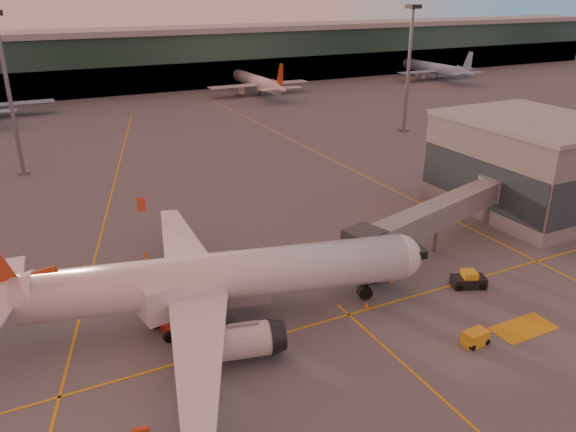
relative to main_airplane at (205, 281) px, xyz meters
name	(u,v)px	position (x,y,z in m)	size (l,w,h in m)	color
ground	(330,358)	(7.29, -9.94, -4.21)	(600.00, 600.00, 0.00)	#4C4F54
taxi_markings	(128,203)	(-0.03, 34.55, -4.20)	(100.12, 173.00, 0.01)	gold
terminal	(79,63)	(7.29, 131.86, 4.55)	(400.00, 20.00, 17.60)	#19382D
gate_building	(529,164)	(49.23, 8.00, 2.08)	(18.40, 22.40, 12.60)	slate
mast_west_near	(7,83)	(-12.71, 56.06, 10.65)	(2.40, 2.40, 25.60)	slate
mast_east_near	(409,60)	(62.29, 52.06, 10.65)	(2.40, 2.40, 25.60)	slate
distant_aircraft_row	(7,115)	(-13.71, 108.06, -4.21)	(290.00, 34.00, 13.00)	#82ADD9
main_airplane	(205,281)	(0.00, 0.00, 0.00)	(42.51, 38.68, 12.95)	silver
jet_bridge	(445,212)	(30.15, 2.86, 0.22)	(29.10, 11.16, 6.24)	slate
catering_truck	(179,300)	(-2.52, 0.00, -1.29)	(7.02, 3.96, 5.14)	red
gpu_cart	(476,338)	(19.53, -13.84, -3.58)	(2.28, 1.43, 1.30)	gold
pushback_tug	(469,280)	(26.23, -5.86, -3.50)	(3.81, 2.97, 1.74)	black
cone_nose	(390,280)	(19.57, -1.49, -3.94)	(0.45, 0.45, 0.57)	#FC640D
cone_wing_left	(145,254)	(-2.01, 16.06, -3.94)	(0.44, 0.44, 0.56)	#FC640D
cone_fwd	(367,305)	(14.61, -4.52, -3.97)	(0.40, 0.40, 0.50)	#FC640D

